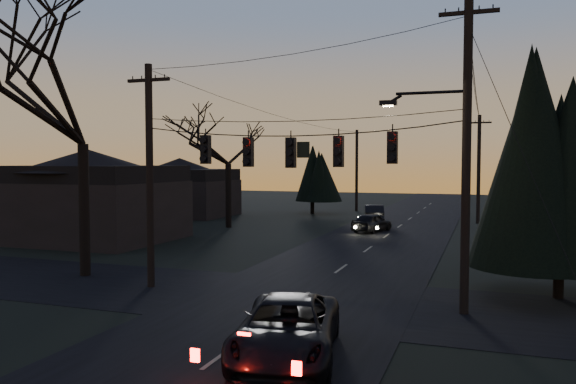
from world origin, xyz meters
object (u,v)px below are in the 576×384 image
(sedan_oncoming_a, at_px, (372,223))
(sedan_oncoming_b, at_px, (374,214))
(utility_pole_right, at_px, (464,314))
(suv_near, at_px, (287,330))
(utility_pole_far_r, at_px, (478,223))
(evergreen_right, at_px, (561,171))
(utility_pole_left, at_px, (151,287))
(bare_tree_left, at_px, (82,91))
(utility_pole_far_l, at_px, (356,211))

(sedan_oncoming_a, xyz_separation_m, sedan_oncoming_b, (-1.06, 6.36, 0.04))
(utility_pole_right, height_order, suv_near, utility_pole_right)
(suv_near, bearing_deg, utility_pole_far_r, 71.62)
(sedan_oncoming_b, bearing_deg, sedan_oncoming_a, 86.75)
(evergreen_right, bearing_deg, sedan_oncoming_b, 115.47)
(suv_near, distance_m, sedan_oncoming_a, 25.70)
(utility_pole_left, distance_m, evergreen_right, 15.58)
(utility_pole_far_r, distance_m, evergreen_right, 25.33)
(evergreen_right, xyz_separation_m, suv_near, (-6.98, -8.92, -3.79))
(utility_pole_far_r, bearing_deg, bare_tree_left, -119.57)
(sedan_oncoming_a, bearing_deg, suv_near, 112.37)
(utility_pole_far_l, xyz_separation_m, sedan_oncoming_a, (4.68, -16.13, 0.65))
(utility_pole_far_r, relative_size, sedan_oncoming_b, 2.02)
(utility_pole_far_r, xyz_separation_m, evergreen_right, (3.06, -24.74, 4.50))
(utility_pole_far_r, xyz_separation_m, sedan_oncoming_b, (-7.89, -1.77, 0.69))
(sedan_oncoming_b, bearing_deg, evergreen_right, 102.73)
(utility_pole_right, bearing_deg, sedan_oncoming_a, 108.95)
(utility_pole_right, height_order, bare_tree_left, bare_tree_left)
(utility_pole_right, xyz_separation_m, bare_tree_left, (-15.35, 0.94, 7.78))
(bare_tree_left, bearing_deg, utility_pole_left, -13.69)
(utility_pole_left, height_order, utility_pole_far_r, same)
(utility_pole_right, xyz_separation_m, suv_near, (-3.92, -5.66, 0.71))
(utility_pole_far_l, bearing_deg, evergreen_right, -66.03)
(utility_pole_right, bearing_deg, sedan_oncoming_b, 106.74)
(utility_pole_left, height_order, utility_pole_far_l, utility_pole_left)
(utility_pole_left, relative_size, sedan_oncoming_b, 2.02)
(sedan_oncoming_a, bearing_deg, utility_pole_right, 124.83)
(utility_pole_far_l, distance_m, bare_tree_left, 36.12)
(utility_pole_left, xyz_separation_m, utility_pole_far_l, (0.00, 36.00, 0.00))
(utility_pole_far_l, bearing_deg, utility_pole_left, -90.00)
(utility_pole_right, distance_m, evergreen_right, 6.34)
(utility_pole_far_r, relative_size, bare_tree_left, 0.75)
(bare_tree_left, relative_size, evergreen_right, 1.44)
(bare_tree_left, bearing_deg, suv_near, -30.01)
(utility_pole_left, height_order, suv_near, utility_pole_left)
(utility_pole_left, bearing_deg, utility_pole_far_l, 90.00)
(sedan_oncoming_a, bearing_deg, bare_tree_left, 81.63)
(utility_pole_far_l, height_order, suv_near, utility_pole_far_l)
(utility_pole_far_r, xyz_separation_m, bare_tree_left, (-15.35, -27.06, 7.78))
(utility_pole_right, height_order, utility_pole_far_l, utility_pole_right)
(utility_pole_left, bearing_deg, bare_tree_left, 166.31)
(bare_tree_left, bearing_deg, sedan_oncoming_b, 73.56)
(utility_pole_far_l, height_order, sedan_oncoming_a, utility_pole_far_l)
(bare_tree_left, bearing_deg, evergreen_right, 7.19)
(evergreen_right, distance_m, sedan_oncoming_b, 25.73)
(evergreen_right, relative_size, suv_near, 1.53)
(utility_pole_far_r, height_order, sedan_oncoming_a, utility_pole_far_r)
(utility_pole_left, height_order, sedan_oncoming_b, utility_pole_left)
(utility_pole_right, xyz_separation_m, sedan_oncoming_b, (-7.89, 26.23, 0.69))
(utility_pole_far_l, xyz_separation_m, sedan_oncoming_b, (3.61, -9.77, 0.69))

